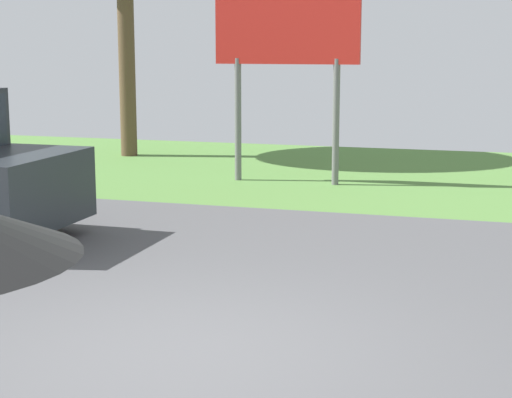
{
  "coord_description": "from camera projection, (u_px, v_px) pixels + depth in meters",
  "views": [
    {
      "loc": [
        2.43,
        -6.0,
        2.45
      ],
      "look_at": [
        0.31,
        1.0,
        1.1
      ],
      "focal_mm": 59.18,
      "sensor_mm": 36.0,
      "label": 1
    }
  ],
  "objects": [
    {
      "name": "ground_plane",
      "position": [
        280.0,
        267.0,
        9.57
      ],
      "size": [
        40.0,
        22.0,
        0.2
      ],
      "color": "#4C4C4F"
    },
    {
      "name": "roadside_billboard",
      "position": [
        287.0,
        38.0,
        14.7
      ],
      "size": [
        2.6,
        0.12,
        3.5
      ],
      "color": "slate",
      "rests_on": "ground_plane"
    }
  ]
}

